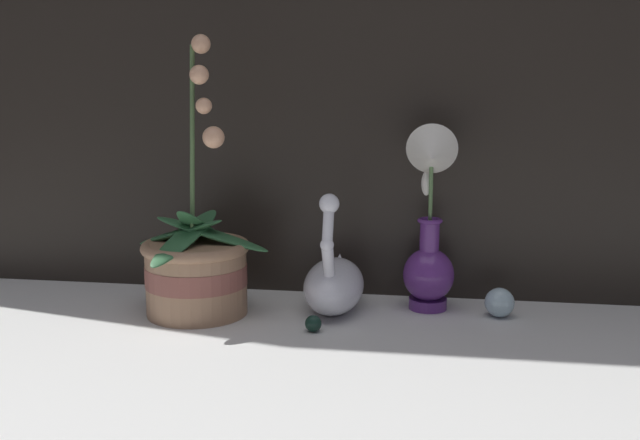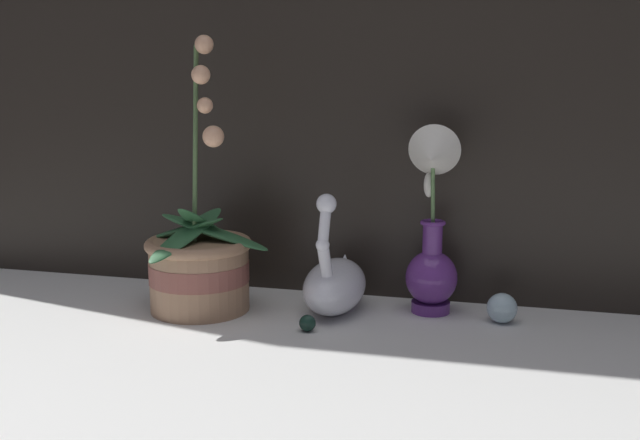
{
  "view_description": "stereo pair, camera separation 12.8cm",
  "coord_description": "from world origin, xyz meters",
  "px_view_note": "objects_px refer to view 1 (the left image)",
  "views": [
    {
      "loc": [
        0.17,
        -1.11,
        0.41
      ],
      "look_at": [
        -0.02,
        0.13,
        0.17
      ],
      "focal_mm": 42.0,
      "sensor_mm": 36.0,
      "label": 1
    },
    {
      "loc": [
        0.3,
        -1.09,
        0.41
      ],
      "look_at": [
        -0.02,
        0.13,
        0.17
      ],
      "focal_mm": 42.0,
      "sensor_mm": 36.0,
      "label": 2
    }
  ],
  "objects_px": {
    "orchid_potted_plant": "(196,267)",
    "blue_vase": "(429,236)",
    "swan_figurine": "(335,282)",
    "glass_sphere": "(499,303)"
  },
  "relations": [
    {
      "from": "blue_vase",
      "to": "swan_figurine",
      "type": "bearing_deg",
      "value": -170.19
    },
    {
      "from": "orchid_potted_plant",
      "to": "swan_figurine",
      "type": "height_order",
      "value": "orchid_potted_plant"
    },
    {
      "from": "swan_figurine",
      "to": "glass_sphere",
      "type": "relative_size",
      "value": 4.3
    },
    {
      "from": "swan_figurine",
      "to": "blue_vase",
      "type": "relative_size",
      "value": 0.67
    },
    {
      "from": "blue_vase",
      "to": "orchid_potted_plant",
      "type": "bearing_deg",
      "value": -168.93
    },
    {
      "from": "orchid_potted_plant",
      "to": "glass_sphere",
      "type": "distance_m",
      "value": 0.53
    },
    {
      "from": "glass_sphere",
      "to": "orchid_potted_plant",
      "type": "bearing_deg",
      "value": -173.44
    },
    {
      "from": "orchid_potted_plant",
      "to": "blue_vase",
      "type": "relative_size",
      "value": 1.44
    },
    {
      "from": "swan_figurine",
      "to": "blue_vase",
      "type": "height_order",
      "value": "blue_vase"
    },
    {
      "from": "orchid_potted_plant",
      "to": "blue_vase",
      "type": "height_order",
      "value": "orchid_potted_plant"
    }
  ]
}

